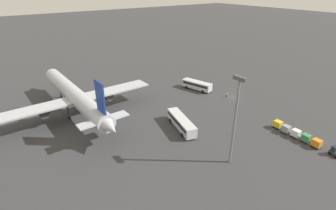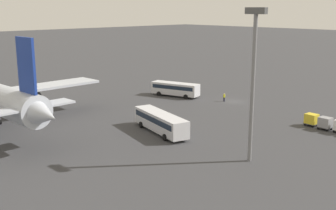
% 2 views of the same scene
% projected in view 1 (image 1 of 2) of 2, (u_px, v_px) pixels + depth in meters
% --- Properties ---
extents(ground_plane, '(600.00, 600.00, 0.00)m').
position_uv_depth(ground_plane, '(232.00, 97.00, 87.39)').
color(ground_plane, '#38383A').
extents(airplane, '(50.76, 43.93, 15.63)m').
position_uv_depth(airplane, '(75.00, 96.00, 73.72)').
color(airplane, '#B2B7C1').
rests_on(airplane, ground).
extents(shuttle_bus_near, '(11.29, 5.80, 3.03)m').
position_uv_depth(shuttle_bus_near, '(197.00, 85.00, 92.94)').
color(shuttle_bus_near, silver).
rests_on(shuttle_bus_near, ground).
extents(shuttle_bus_far, '(13.21, 5.98, 3.12)m').
position_uv_depth(shuttle_bus_far, '(181.00, 122.00, 68.22)').
color(shuttle_bus_far, silver).
rests_on(shuttle_bus_far, ground).
extents(baggage_tug, '(2.68, 2.22, 2.10)m').
position_uv_depth(baggage_tug, '(335.00, 152.00, 57.92)').
color(baggage_tug, '#333338').
rests_on(baggage_tug, ground).
extents(worker_person, '(0.38, 0.38, 1.74)m').
position_uv_depth(worker_person, '(227.00, 95.00, 87.27)').
color(worker_person, '#1E1E2D').
rests_on(worker_person, ground).
extents(cargo_cart_orange, '(2.09, 1.80, 2.06)m').
position_uv_depth(cargo_cart_orange, '(317.00, 143.00, 60.61)').
color(cargo_cart_orange, '#38383D').
rests_on(cargo_cart_orange, ground).
extents(cargo_cart_green, '(2.09, 1.80, 2.06)m').
position_uv_depth(cargo_cart_green, '(306.00, 138.00, 62.63)').
color(cargo_cart_green, '#38383D').
rests_on(cargo_cart_green, ground).
extents(cargo_cart_white, '(2.09, 1.80, 2.06)m').
position_uv_depth(cargo_cart_white, '(296.00, 133.00, 64.57)').
color(cargo_cart_white, '#38383D').
rests_on(cargo_cart_white, ground).
extents(cargo_cart_grey, '(2.09, 1.80, 2.06)m').
position_uv_depth(cargo_cart_grey, '(286.00, 129.00, 66.46)').
color(cargo_cart_grey, '#38383D').
rests_on(cargo_cart_grey, ground).
extents(cargo_cart_yellow, '(2.09, 1.80, 2.06)m').
position_uv_depth(cargo_cart_yellow, '(278.00, 124.00, 68.63)').
color(cargo_cart_yellow, '#38383D').
rests_on(cargo_cart_yellow, ground).
extents(light_pole, '(2.80, 0.70, 19.34)m').
position_uv_depth(light_pole, '(236.00, 114.00, 51.15)').
color(light_pole, slate).
rests_on(light_pole, ground).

